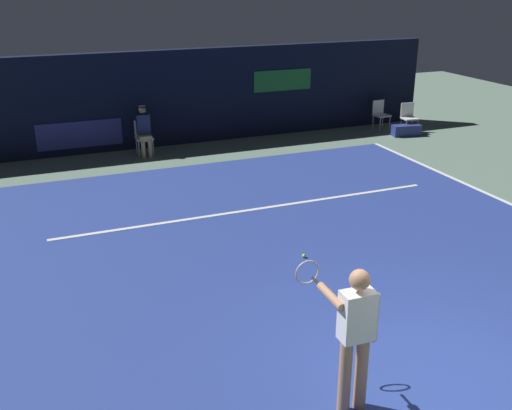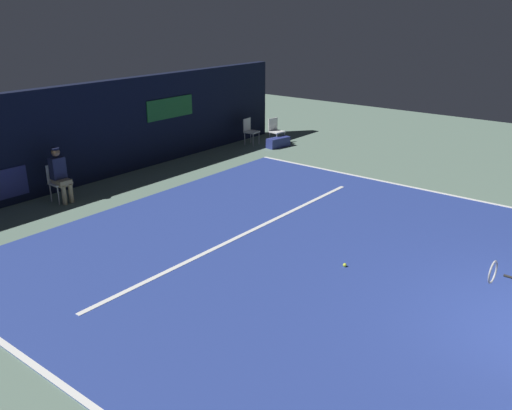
{
  "view_description": "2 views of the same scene",
  "coord_description": "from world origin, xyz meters",
  "px_view_note": "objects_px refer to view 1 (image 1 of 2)",
  "views": [
    {
      "loc": [
        -4.26,
        -4.54,
        4.53
      ],
      "look_at": [
        -0.53,
        4.63,
        0.71
      ],
      "focal_mm": 42.37,
      "sensor_mm": 36.0,
      "label": 1
    },
    {
      "loc": [
        -7.95,
        -0.55,
        4.44
      ],
      "look_at": [
        -0.26,
        5.56,
        0.84
      ],
      "focal_mm": 38.11,
      "sensor_mm": 36.0,
      "label": 2
    }
  ],
  "objects_px": {
    "courtside_chair_far": "(409,116)",
    "equipment_bag": "(406,130)",
    "tennis_player": "(354,332)",
    "line_judge_on_chair": "(144,130)",
    "tennis_ball": "(304,256)",
    "courtside_chair_near": "(380,113)"
  },
  "relations": [
    {
      "from": "equipment_bag",
      "to": "tennis_ball",
      "type": "bearing_deg",
      "value": -126.31
    },
    {
      "from": "courtside_chair_near",
      "to": "courtside_chair_far",
      "type": "relative_size",
      "value": 1.0
    },
    {
      "from": "tennis_player",
      "to": "courtside_chair_far",
      "type": "xyz_separation_m",
      "value": [
        7.96,
        10.14,
        -0.49
      ]
    },
    {
      "from": "tennis_ball",
      "to": "equipment_bag",
      "type": "bearing_deg",
      "value": 43.97
    },
    {
      "from": "courtside_chair_far",
      "to": "equipment_bag",
      "type": "relative_size",
      "value": 1.05
    },
    {
      "from": "line_judge_on_chair",
      "to": "courtside_chair_far",
      "type": "height_order",
      "value": "line_judge_on_chair"
    },
    {
      "from": "tennis_player",
      "to": "courtside_chair_far",
      "type": "height_order",
      "value": "tennis_player"
    },
    {
      "from": "courtside_chair_far",
      "to": "tennis_player",
      "type": "bearing_deg",
      "value": -128.15
    },
    {
      "from": "line_judge_on_chair",
      "to": "equipment_bag",
      "type": "xyz_separation_m",
      "value": [
        7.61,
        -0.88,
        -0.53
      ]
    },
    {
      "from": "courtside_chair_far",
      "to": "equipment_bag",
      "type": "xyz_separation_m",
      "value": [
        -0.28,
        -0.32,
        -0.34
      ]
    },
    {
      "from": "tennis_player",
      "to": "line_judge_on_chair",
      "type": "distance_m",
      "value": 10.7
    },
    {
      "from": "courtside_chair_near",
      "to": "tennis_ball",
      "type": "bearing_deg",
      "value": -130.56
    },
    {
      "from": "tennis_player",
      "to": "line_judge_on_chair",
      "type": "bearing_deg",
      "value": 89.61
    },
    {
      "from": "line_judge_on_chair",
      "to": "courtside_chair_near",
      "type": "distance_m",
      "value": 7.33
    },
    {
      "from": "courtside_chair_near",
      "to": "equipment_bag",
      "type": "relative_size",
      "value": 1.05
    },
    {
      "from": "equipment_bag",
      "to": "tennis_player",
      "type": "bearing_deg",
      "value": -118.34
    },
    {
      "from": "courtside_chair_far",
      "to": "line_judge_on_chair",
      "type": "bearing_deg",
      "value": 175.94
    },
    {
      "from": "tennis_player",
      "to": "equipment_bag",
      "type": "xyz_separation_m",
      "value": [
        7.69,
        9.82,
        -0.83
      ]
    },
    {
      "from": "courtside_chair_near",
      "to": "tennis_ball",
      "type": "distance_m",
      "value": 9.52
    },
    {
      "from": "line_judge_on_chair",
      "to": "courtside_chair_far",
      "type": "xyz_separation_m",
      "value": [
        7.89,
        -0.56,
        -0.18
      ]
    },
    {
      "from": "line_judge_on_chair",
      "to": "tennis_ball",
      "type": "relative_size",
      "value": 19.41
    },
    {
      "from": "line_judge_on_chair",
      "to": "courtside_chair_far",
      "type": "bearing_deg",
      "value": -4.06
    }
  ]
}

